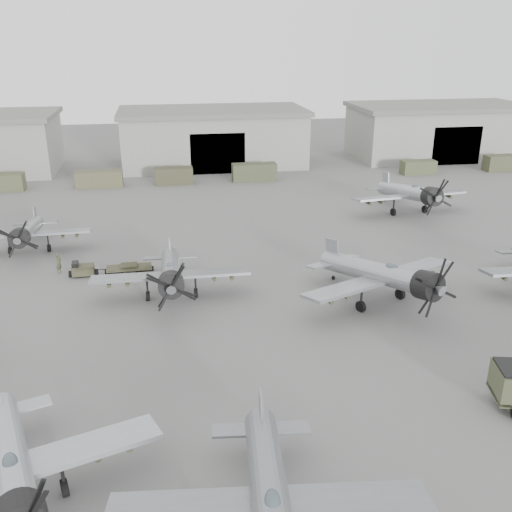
{
  "coord_description": "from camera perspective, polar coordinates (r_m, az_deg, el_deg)",
  "views": [
    {
      "loc": [
        -8.45,
        -28.67,
        19.6
      ],
      "look_at": [
        -1.15,
        14.44,
        2.5
      ],
      "focal_mm": 40.0,
      "sensor_mm": 36.0,
      "label": 1
    }
  ],
  "objects": [
    {
      "name": "support_truck_4",
      "position": [
        81.84,
        -0.18,
        8.38
      ],
      "size": [
        6.26,
        2.2,
        2.44
      ],
      "primitive_type": "cube",
      "color": "#3B412A",
      "rests_on": "ground"
    },
    {
      "name": "hangar_center",
      "position": [
        92.29,
        -4.31,
        11.81
      ],
      "size": [
        29.0,
        14.8,
        8.7
      ],
      "color": "gray",
      "rests_on": "ground"
    },
    {
      "name": "aircraft_near_1",
      "position": [
        24.34,
        1.49,
        -23.66
      ],
      "size": [
        13.19,
        11.87,
        5.25
      ],
      "rotation": [
        0.0,
        0.0,
        -0.11
      ],
      "color": "gray",
      "rests_on": "ground"
    },
    {
      "name": "tug_trailer",
      "position": [
        51.33,
        -15.26,
        -1.27
      ],
      "size": [
        6.79,
        1.55,
        1.36
      ],
      "rotation": [
        0.0,
        0.0,
        0.03
      ],
      "color": "#393725",
      "rests_on": "ground"
    },
    {
      "name": "aircraft_far_0",
      "position": [
        58.01,
        -21.95,
        2.24
      ],
      "size": [
        11.71,
        10.53,
        4.69
      ],
      "rotation": [
        0.0,
        0.0,
        0.04
      ],
      "color": "gray",
      "rests_on": "ground"
    },
    {
      "name": "support_truck_7",
      "position": [
        95.86,
        23.45,
        8.54
      ],
      "size": [
        5.6,
        2.2,
        2.37
      ],
      "primitive_type": "cube",
      "color": "#3E422B",
      "rests_on": "ground"
    },
    {
      "name": "support_truck_1",
      "position": [
        83.45,
        -23.96,
        6.74
      ],
      "size": [
        5.36,
        2.2,
        2.28
      ],
      "primitive_type": "cube",
      "color": "#45472E",
      "rests_on": "ground"
    },
    {
      "name": "aircraft_near_0",
      "position": [
        27.81,
        -23.25,
        -18.97
      ],
      "size": [
        13.04,
        11.74,
        5.23
      ],
      "rotation": [
        0.0,
        0.0,
        0.32
      ],
      "color": "#A0A4A8",
      "rests_on": "ground"
    },
    {
      "name": "aircraft_mid_2",
      "position": [
        44.26,
        12.73,
        -1.92
      ],
      "size": [
        13.53,
        12.25,
        5.51
      ],
      "rotation": [
        0.0,
        0.0,
        0.4
      ],
      "color": "#93969B",
      "rests_on": "ground"
    },
    {
      "name": "hangar_right",
      "position": [
        102.98,
        17.72,
        11.88
      ],
      "size": [
        29.0,
        14.8,
        8.7
      ],
      "color": "gray",
      "rests_on": "ground"
    },
    {
      "name": "aircraft_mid_1",
      "position": [
        44.76,
        -8.52,
        -1.67
      ],
      "size": [
        12.41,
        11.17,
        4.99
      ],
      "rotation": [
        0.0,
        0.0,
        -0.01
      ],
      "color": "gray",
      "rests_on": "ground"
    },
    {
      "name": "ground_crew",
      "position": [
        52.58,
        -19.12,
        -0.68
      ],
      "size": [
        0.67,
        0.79,
        1.85
      ],
      "primitive_type": "imported",
      "rotation": [
        0.0,
        0.0,
        1.18
      ],
      "color": "#3A3F29",
      "rests_on": "ground"
    },
    {
      "name": "support_truck_3",
      "position": [
        80.83,
        -8.2,
        7.95
      ],
      "size": [
        5.18,
        2.2,
        2.29
      ],
      "primitive_type": "cube",
      "color": "#383925",
      "rests_on": "ground"
    },
    {
      "name": "support_truck_6",
      "position": [
        89.26,
        15.9,
        8.53
      ],
      "size": [
        5.03,
        2.2,
        2.03
      ],
      "primitive_type": "cube",
      "color": "#424930",
      "rests_on": "ground"
    },
    {
      "name": "aircraft_far_1",
      "position": [
        68.15,
        15.28,
        6.06
      ],
      "size": [
        13.78,
        12.4,
        5.48
      ],
      "rotation": [
        0.0,
        0.0,
        0.12
      ],
      "color": "#A1A3A9",
      "rests_on": "ground"
    },
    {
      "name": "support_truck_2",
      "position": [
        81.25,
        -15.4,
        7.43
      ],
      "size": [
        6.27,
        2.2,
        2.19
      ],
      "primitive_type": "cube",
      "color": "#4A4930",
      "rests_on": "ground"
    },
    {
      "name": "ground",
      "position": [
        35.75,
        5.82,
        -12.02
      ],
      "size": [
        220.0,
        220.0,
        0.0
      ],
      "primitive_type": "plane",
      "color": "#60605D",
      "rests_on": "ground"
    }
  ]
}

